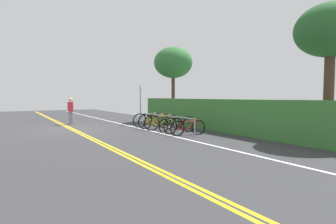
% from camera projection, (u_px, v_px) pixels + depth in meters
% --- Properties ---
extents(ground_plane, '(39.30, 13.62, 0.05)m').
position_uv_depth(ground_plane, '(71.00, 129.00, 13.50)').
color(ground_plane, '#353538').
extents(centre_line_yellow_inner, '(35.37, 0.10, 0.00)m').
position_uv_depth(centre_line_yellow_inner, '(69.00, 129.00, 13.45)').
color(centre_line_yellow_inner, gold).
rests_on(centre_line_yellow_inner, ground_plane).
extents(centre_line_yellow_outer, '(35.37, 0.10, 0.00)m').
position_uv_depth(centre_line_yellow_outer, '(73.00, 129.00, 13.54)').
color(centre_line_yellow_outer, gold).
rests_on(centre_line_yellow_outer, ground_plane).
extents(bike_lane_stripe_white, '(35.37, 0.12, 0.00)m').
position_uv_depth(bike_lane_stripe_white, '(127.00, 125.00, 15.08)').
color(bike_lane_stripe_white, white).
rests_on(bike_lane_stripe_white, ground_plane).
extents(bike_rack, '(4.55, 0.05, 0.74)m').
position_uv_depth(bike_rack, '(166.00, 119.00, 12.78)').
color(bike_rack, '#9EA0A5').
rests_on(bike_rack, ground_plane).
extents(bicycle_0, '(0.47, 1.72, 0.79)m').
position_uv_depth(bicycle_0, '(149.00, 120.00, 14.30)').
color(bicycle_0, black).
rests_on(bicycle_0, ground_plane).
extents(bicycle_1, '(0.46, 1.86, 0.78)m').
position_uv_depth(bicycle_1, '(155.00, 121.00, 13.65)').
color(bicycle_1, black).
rests_on(bicycle_1, ground_plane).
extents(bicycle_2, '(0.58, 1.77, 0.79)m').
position_uv_depth(bicycle_2, '(162.00, 122.00, 13.00)').
color(bicycle_2, black).
rests_on(bicycle_2, ground_plane).
extents(bicycle_3, '(0.67, 1.65, 0.69)m').
position_uv_depth(bicycle_3, '(171.00, 124.00, 12.55)').
color(bicycle_3, black).
rests_on(bicycle_3, ground_plane).
extents(bicycle_4, '(0.46, 1.83, 0.76)m').
position_uv_depth(bicycle_4, '(180.00, 125.00, 11.92)').
color(bicycle_4, black).
rests_on(bicycle_4, ground_plane).
extents(bicycle_5, '(0.50, 1.62, 0.68)m').
position_uv_depth(bicycle_5, '(188.00, 128.00, 11.30)').
color(bicycle_5, black).
rests_on(bicycle_5, ground_plane).
extents(pedestrian, '(0.44, 0.32, 1.56)m').
position_uv_depth(pedestrian, '(71.00, 109.00, 15.43)').
color(pedestrian, slate).
rests_on(pedestrian, ground_plane).
extents(sign_post_near, '(0.36, 0.09, 2.30)m').
position_uv_depth(sign_post_near, '(140.00, 101.00, 15.47)').
color(sign_post_near, gray).
rests_on(sign_post_near, ground_plane).
extents(hedge_backdrop, '(13.50, 0.81, 1.51)m').
position_uv_depth(hedge_backdrop, '(221.00, 115.00, 12.60)').
color(hedge_backdrop, '#387533').
rests_on(hedge_backdrop, ground_plane).
extents(tree_near_left, '(2.52, 2.52, 4.86)m').
position_uv_depth(tree_near_left, '(173.00, 63.00, 17.47)').
color(tree_near_left, '#473323').
rests_on(tree_near_left, ground_plane).
extents(tree_mid, '(2.50, 2.50, 4.99)m').
position_uv_depth(tree_mid, '(331.00, 32.00, 9.58)').
color(tree_mid, '#473323').
rests_on(tree_mid, ground_plane).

